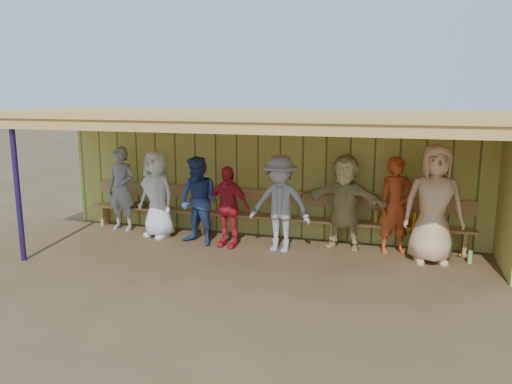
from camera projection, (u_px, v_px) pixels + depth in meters
ground at (250, 254)px, 8.79m from camera, size 90.00×90.00×0.00m
player_a at (121, 189)px, 10.22m from camera, size 0.67×0.47×1.73m
player_b at (157, 194)px, 9.72m from camera, size 0.96×0.78×1.71m
player_c at (199, 201)px, 9.22m from camera, size 0.95×0.83×1.65m
player_d at (227, 207)px, 9.11m from camera, size 0.93×0.51×1.50m
player_e at (280, 204)px, 8.82m from camera, size 1.17×0.73×1.73m
player_f at (344, 202)px, 8.96m from camera, size 1.67×0.82×1.73m
player_g at (396, 206)px, 8.71m from camera, size 0.74×0.63×1.71m
player_h at (434, 204)px, 8.18m from camera, size 1.06×0.78×1.99m
dugout_structure at (282, 155)px, 9.00m from camera, size 8.80×3.20×2.50m
bench at (267, 211)px, 9.74m from camera, size 7.60×0.34×0.93m
dugout_equipment at (214, 211)px, 9.92m from camera, size 6.54×0.62×0.80m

